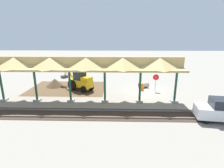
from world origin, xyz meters
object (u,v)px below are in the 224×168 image
object	(u,v)px
backhoe	(80,81)
distant_parked_car	(223,110)
traffic_barrel	(141,86)
concrete_pipe	(144,85)
stop_sign	(156,79)

from	to	relation	value
backhoe	distant_parked_car	world-z (taller)	backhoe
backhoe	traffic_barrel	distance (m)	8.14
concrete_pipe	traffic_barrel	xyz separation A→B (m)	(0.43, 0.98, 0.05)
backhoe	stop_sign	bearing A→B (deg)	178.92
concrete_pipe	traffic_barrel	world-z (taller)	traffic_barrel
traffic_barrel	stop_sign	bearing A→B (deg)	164.72
distant_parked_car	traffic_barrel	world-z (taller)	distant_parked_car
distant_parked_car	stop_sign	bearing A→B (deg)	-64.13
stop_sign	distant_parked_car	xyz separation A→B (m)	(-3.94, 8.12, -0.60)
distant_parked_car	traffic_barrel	distance (m)	10.29
stop_sign	backhoe	distance (m)	9.81
distant_parked_car	traffic_barrel	bearing A→B (deg)	-56.64
backhoe	concrete_pipe	size ratio (longest dim) A/B	3.23
backhoe	distant_parked_car	distance (m)	16.06
concrete_pipe	distant_parked_car	xyz separation A→B (m)	(-5.22, 9.57, 0.59)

